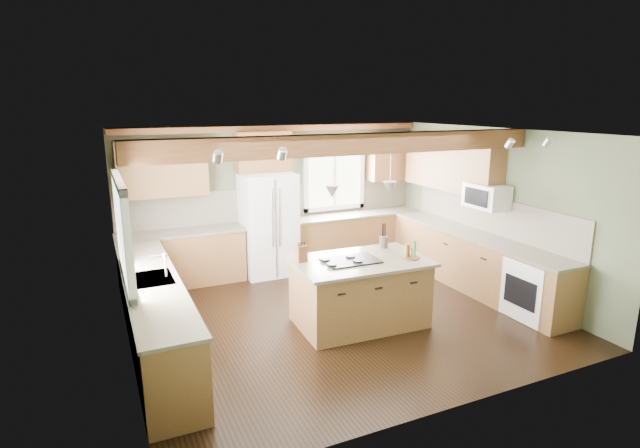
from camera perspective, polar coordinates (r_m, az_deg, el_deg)
name	(u,v)px	position (r m, az deg, el deg)	size (l,w,h in m)	color
floor	(337,315)	(7.32, 2.01, -10.32)	(5.60, 5.60, 0.00)	black
ceiling	(339,132)	(6.69, 2.20, 10.45)	(5.60, 5.60, 0.00)	silver
wall_back	(277,197)	(9.14, -4.97, 3.09)	(5.60, 5.60, 0.00)	#4E553C
wall_left	(122,252)	(6.20, -21.73, -3.02)	(5.00, 5.00, 0.00)	#4E553C
wall_right	(494,210)	(8.50, 19.22, 1.55)	(5.00, 5.00, 0.00)	#4E553C
ceiling_beam	(352,144)	(6.37, 3.71, 9.09)	(5.55, 0.26, 0.26)	#522817
soffit_trim	(277,128)	(8.90, -4.92, 10.85)	(5.55, 0.20, 0.10)	#522817
backsplash_back	(277,202)	(9.14, -4.93, 2.52)	(5.58, 0.03, 0.58)	brown
backsplash_right	(490,215)	(8.54, 18.87, 1.02)	(0.03, 3.70, 0.58)	brown
base_cab_back_left	(183,259)	(8.64, -15.43, -3.89)	(2.02, 0.60, 0.88)	brown
counter_back_left	(181,232)	(8.51, -15.63, -0.94)	(2.06, 0.64, 0.04)	#433D31
base_cab_back_right	(356,237)	(9.67, 4.08, -1.54)	(2.62, 0.60, 0.88)	brown
counter_back_right	(356,214)	(9.55, 4.13, 1.12)	(2.66, 0.64, 0.04)	#433D31
base_cab_left	(154,315)	(6.55, -18.43, -9.86)	(0.60, 3.70, 0.88)	brown
counter_left	(151,280)	(6.39, -18.74, -6.07)	(0.64, 3.74, 0.04)	#433D31
base_cab_right	(473,262)	(8.55, 17.07, -4.19)	(0.60, 3.70, 0.88)	brown
counter_right	(475,235)	(8.42, 17.29, -1.21)	(0.64, 3.74, 0.04)	#433D31
upper_cab_back_left	(162,169)	(8.41, -17.58, 6.06)	(1.40, 0.35, 0.90)	brown
upper_cab_over_fridge	(263,152)	(8.76, -6.56, 8.20)	(0.96, 0.35, 0.70)	brown
upper_cab_right	(451,164)	(8.94, 14.75, 6.67)	(0.35, 2.20, 0.90)	brown
upper_cab_back_corner	(390,157)	(9.90, 8.03, 7.63)	(0.90, 0.35, 0.90)	brown
window_left	(121,230)	(6.19, -21.78, -0.66)	(0.04, 1.60, 1.05)	white
window_back	(334,180)	(9.52, 1.58, 5.09)	(1.10, 0.04, 1.00)	white
sink	(151,279)	(6.38, -18.75, -6.03)	(0.50, 0.65, 0.03)	#262628
faucet	(166,266)	(6.35, -17.24, -4.62)	(0.02, 0.02, 0.28)	#B2B2B7
dishwasher	(171,365)	(5.39, -16.64, -15.19)	(0.60, 0.60, 0.84)	white
oven	(536,289)	(7.69, 23.45, -6.85)	(0.60, 0.72, 0.84)	white
microwave	(486,196)	(8.27, 18.49, 3.05)	(0.40, 0.70, 0.38)	white
pendant_left	(332,192)	(6.34, 1.38, 3.71)	(0.18, 0.18, 0.16)	#B2B2B7
pendant_right	(390,187)	(6.72, 8.01, 4.16)	(0.18, 0.18, 0.16)	#B2B2B7
refrigerator	(268,224)	(8.78, -5.92, -0.05)	(0.90, 0.74, 1.80)	white
island	(360,293)	(6.91, 4.55, -7.90)	(1.69, 1.03, 0.88)	olive
island_top	(360,261)	(6.76, 4.63, -4.27)	(1.80, 1.15, 0.04)	#433D31
cooktop	(351,260)	(6.69, 3.55, -4.17)	(0.73, 0.49, 0.02)	black
knife_block	(302,254)	(6.63, -2.13, -3.41)	(0.13, 0.10, 0.22)	brown
utensil_crock	(384,242)	(7.33, 7.28, -2.06)	(0.12, 0.12, 0.16)	#423834
bottle_tray	(411,250)	(6.89, 10.35, -2.93)	(0.25, 0.25, 0.23)	brown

